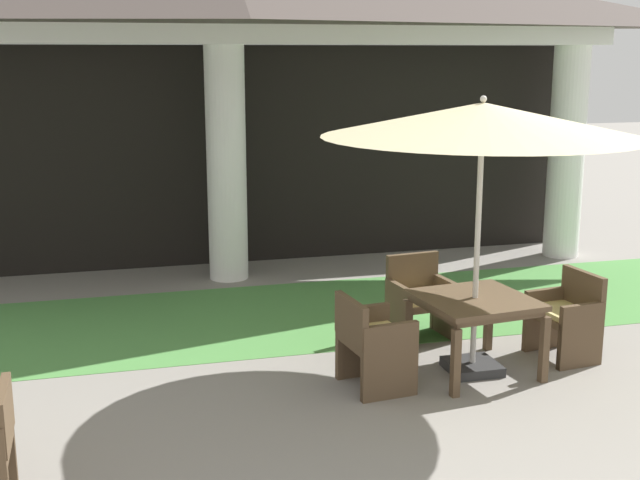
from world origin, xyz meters
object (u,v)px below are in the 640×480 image
Objects in this scene: patio_umbrella_mid_left at (482,122)px; patio_chair_mid_left_north at (420,301)px; patio_chair_mid_left_west at (372,343)px; patio_table_mid_left at (475,307)px; patio_chair_mid_left_east at (566,317)px.

patio_umbrella_mid_left reaches higher than patio_chair_mid_left_north.
patio_chair_mid_left_west is (-1.03, -0.12, -1.91)m from patio_umbrella_mid_left.
patio_table_mid_left is 1.70m from patio_umbrella_mid_left.
patio_chair_mid_left_east is (1.03, 0.12, -0.22)m from patio_table_mid_left.
patio_umbrella_mid_left is 3.37× the size of patio_chair_mid_left_east.
patio_umbrella_mid_left is at bearing 90.00° from patio_chair_mid_left_north.
patio_table_mid_left is at bearing 90.00° from patio_chair_mid_left_east.
patio_chair_mid_left_east reaches higher than patio_table_mid_left.
patio_table_mid_left is 1.27× the size of patio_chair_mid_left_north.
patio_umbrella_mid_left is at bearing 90.00° from patio_chair_mid_left_west.
patio_chair_mid_left_west reaches higher than patio_table_mid_left.
patio_chair_mid_left_north is at bearing 96.60° from patio_umbrella_mid_left.
patio_chair_mid_left_north is 1.03× the size of patio_chair_mid_left_west.
patio_table_mid_left is 1.30× the size of patio_chair_mid_left_west.
patio_chair_mid_left_west is (-1.03, -0.12, -0.21)m from patio_table_mid_left.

